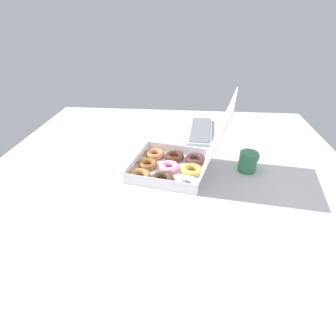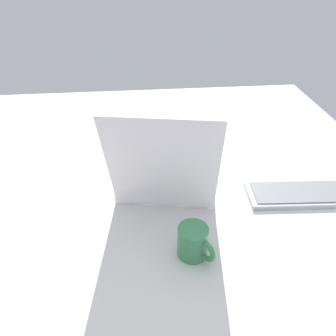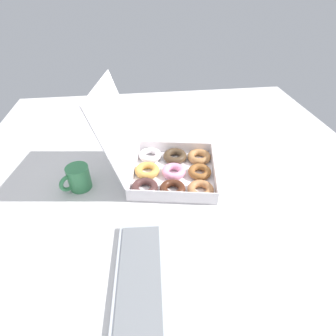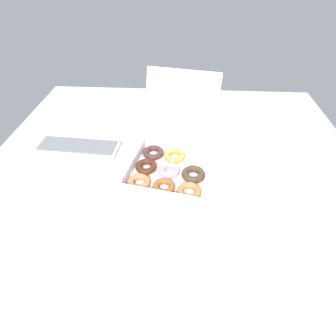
{
  "view_description": "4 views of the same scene",
  "coord_description": "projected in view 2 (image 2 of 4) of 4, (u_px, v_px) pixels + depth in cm",
  "views": [
    {
      "loc": [
        106.17,
        8.88,
        67.59
      ],
      "look_at": [
        1.08,
        -0.26,
        3.01
      ],
      "focal_mm": 28.0,
      "sensor_mm": 36.0,
      "label": 1
    },
    {
      "loc": [
        8.02,
        100.11,
        73.99
      ],
      "look_at": [
        -1.59,
        1.5,
        5.25
      ],
      "focal_mm": 35.0,
      "sensor_mm": 36.0,
      "label": 2
    },
    {
      "loc": [
        -86.67,
        13.11,
        69.57
      ],
      "look_at": [
        -0.25,
        2.18,
        2.48
      ],
      "focal_mm": 28.0,
      "sensor_mm": 36.0,
      "label": 3
    },
    {
      "loc": [
        2.79,
        -88.52,
        80.04
      ],
      "look_at": [
        -2.44,
        -0.62,
        3.71
      ],
      "focal_mm": 28.0,
      "sensor_mm": 36.0,
      "label": 4
    }
  ],
  "objects": [
    {
      "name": "donut_box",
      "position": [
        167.0,
        172.0,
        1.2
      ],
      "size": [
        41.14,
        49.32,
        37.89
      ],
      "color": "white",
      "rests_on": "ground_plane"
    },
    {
      "name": "ground_plane",
      "position": [
        163.0,
        179.0,
        1.25
      ],
      "size": [
        180.0,
        180.0,
        2.0
      ],
      "primitive_type": "cube",
      "color": "silver"
    },
    {
      "name": "keyboard",
      "position": [
        307.0,
        194.0,
        1.15
      ],
      "size": [
        42.69,
        16.52,
        2.2
      ],
      "color": "#B4B9C1",
      "rests_on": "ground_plane"
    },
    {
      "name": "coffee_mug",
      "position": [
        194.0,
        242.0,
        0.91
      ],
      "size": [
        9.99,
        11.11,
        9.77
      ],
      "color": "#388350",
      "rests_on": "ground_plane"
    }
  ]
}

